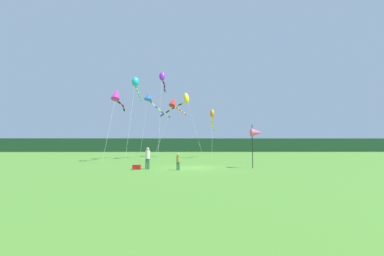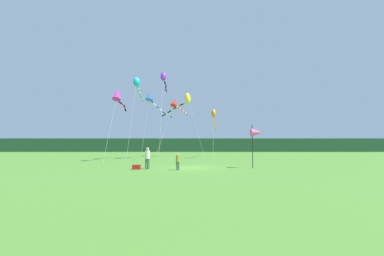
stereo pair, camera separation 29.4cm
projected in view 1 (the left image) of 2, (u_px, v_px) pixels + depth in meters
name	position (u px, v px, depth m)	size (l,w,h in m)	color
ground_plane	(193.00, 168.00, 19.73)	(120.00, 120.00, 0.00)	#4C842D
distant_treeline	(190.00, 145.00, 64.74)	(108.00, 2.73, 3.59)	#1E4228
person_adult	(148.00, 157.00, 18.59)	(0.37, 0.37, 1.69)	#3F724C
person_child	(178.00, 161.00, 17.86)	(0.28, 0.28, 1.26)	#3F724C
cooler_box	(137.00, 167.00, 18.37)	(0.60, 0.42, 0.35)	red
banner_flag_pole	(256.00, 133.00, 19.50)	(0.90, 0.70, 3.53)	black
kite_cyan	(136.00, 84.00, 30.75)	(0.92, 8.50, 10.62)	#B2B2B2
kite_blue	(151.00, 99.00, 32.46)	(3.20, 8.10, 8.91)	#B2B2B2
kite_magenta	(117.00, 95.00, 27.11)	(1.04, 7.15, 8.45)	#B2B2B2
kite_orange	(212.00, 117.00, 34.14)	(1.32, 9.44, 7.00)	#B2B2B2
kite_red	(174.00, 103.00, 36.94)	(4.30, 7.85, 9.33)	#B2B2B2
kite_purple	(163.00, 78.00, 32.33)	(0.81, 8.28, 11.81)	#B2B2B2
kite_yellow	(183.00, 101.00, 37.56)	(7.15, 8.39, 10.07)	#B2B2B2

